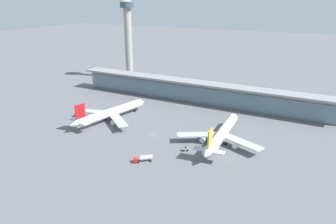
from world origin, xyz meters
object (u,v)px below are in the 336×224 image
object	(u,v)px
safety_cone_bravo	(64,128)
service_truck_under_wing_grey	(185,149)
service_truck_mid_apron_olive	(201,136)
safety_cone_delta	(87,129)
service_truck_near_nose_red	(144,158)
airliner_left_stand	(110,113)
control_tower	(128,33)
airliner_centre_stand	(221,134)
safety_cone_charlie	(83,127)
safety_cone_alpha	(67,128)

from	to	relation	value
safety_cone_bravo	service_truck_under_wing_grey	bearing A→B (deg)	6.05
service_truck_under_wing_grey	service_truck_mid_apron_olive	xyz separation A→B (m)	(0.56, 18.11, 0.00)
safety_cone_delta	safety_cone_bravo	bearing A→B (deg)	-152.53
service_truck_near_nose_red	safety_cone_bravo	distance (m)	61.36
airliner_left_stand	control_tower	bearing A→B (deg)	118.06
airliner_centre_stand	service_truck_near_nose_red	bearing A→B (deg)	-125.03
control_tower	safety_cone_delta	size ratio (longest dim) A/B	106.66
airliner_left_stand	safety_cone_delta	distance (m)	17.95
safety_cone_bravo	safety_cone_charlie	world-z (taller)	same
airliner_left_stand	safety_cone_delta	size ratio (longest dim) A/B	81.91
safety_cone_delta	safety_cone_charlie	bearing A→B (deg)	173.50
airliner_centre_stand	safety_cone_delta	world-z (taller)	airliner_centre_stand
airliner_centre_stand	control_tower	world-z (taller)	control_tower
safety_cone_bravo	safety_cone_delta	size ratio (longest dim) A/B	1.00
safety_cone_alpha	safety_cone_bravo	size ratio (longest dim) A/B	1.00
control_tower	safety_cone_alpha	distance (m)	129.03
airliner_left_stand	control_tower	size ratio (longest dim) A/B	0.77
control_tower	safety_cone_alpha	world-z (taller)	control_tower
airliner_left_stand	control_tower	world-z (taller)	control_tower
airliner_left_stand	safety_cone_alpha	size ratio (longest dim) A/B	81.91
safety_cone_alpha	service_truck_mid_apron_olive	bearing A→B (deg)	19.26
airliner_left_stand	service_truck_near_nose_red	bearing A→B (deg)	-36.97
service_truck_near_nose_red	safety_cone_delta	world-z (taller)	service_truck_near_nose_red
airliner_centre_stand	service_truck_near_nose_red	size ratio (longest dim) A/B	7.24
service_truck_under_wing_grey	service_truck_mid_apron_olive	bearing A→B (deg)	88.22
airliner_centre_stand	service_truck_mid_apron_olive	xyz separation A→B (m)	(-11.93, 1.57, -3.97)
service_truck_mid_apron_olive	safety_cone_charlie	world-z (taller)	service_truck_mid_apron_olive
safety_cone_delta	safety_cone_alpha	bearing A→B (deg)	-152.55
safety_cone_alpha	control_tower	bearing A→B (deg)	107.51
service_truck_mid_apron_olive	safety_cone_bravo	distance (m)	77.48
safety_cone_alpha	safety_cone_delta	world-z (taller)	same
airliner_centre_stand	control_tower	size ratio (longest dim) A/B	0.77
safety_cone_bravo	service_truck_mid_apron_olive	bearing A→B (deg)	19.45
service_truck_near_nose_red	service_truck_under_wing_grey	bearing A→B (deg)	56.87
service_truck_mid_apron_olive	safety_cone_alpha	world-z (taller)	service_truck_mid_apron_olive
safety_cone_bravo	service_truck_near_nose_red	bearing A→B (deg)	-10.23
safety_cone_alpha	safety_cone_charlie	xyz separation A→B (m)	(6.45, 5.79, 0.00)
control_tower	safety_cone_delta	bearing A→B (deg)	-67.07
control_tower	service_truck_under_wing_grey	bearing A→B (deg)	-45.58
airliner_left_stand	safety_cone_alpha	distance (m)	26.55
airliner_left_stand	safety_cone_charlie	bearing A→B (deg)	-112.89
service_truck_mid_apron_olive	safety_cone_delta	bearing A→B (deg)	-162.21
airliner_left_stand	airliner_centre_stand	world-z (taller)	same
control_tower	safety_cone_alpha	bearing A→B (deg)	-72.49
service_truck_near_nose_red	safety_cone_delta	bearing A→B (deg)	160.62
service_truck_mid_apron_olive	airliner_centre_stand	bearing A→B (deg)	-7.47
airliner_centre_stand	safety_cone_charlie	size ratio (longest dim) A/B	82.60
control_tower	airliner_centre_stand	bearing A→B (deg)	-37.84
airliner_centre_stand	service_truck_mid_apron_olive	world-z (taller)	airliner_centre_stand
airliner_centre_stand	safety_cone_charlie	xyz separation A→B (m)	(-76.98, -17.63, -4.53)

